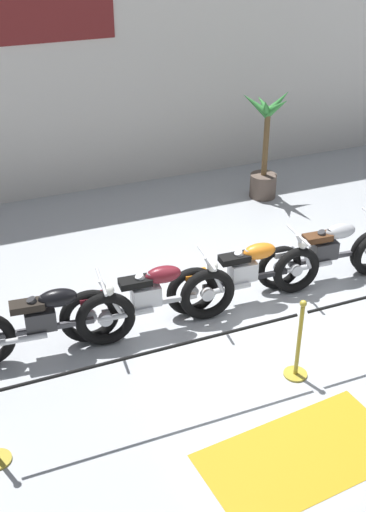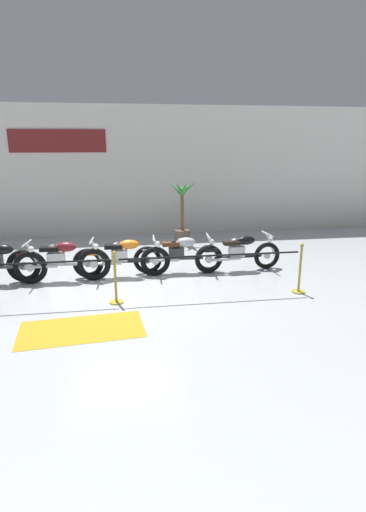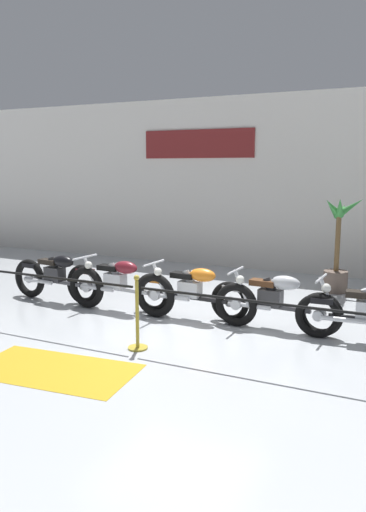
% 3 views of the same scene
% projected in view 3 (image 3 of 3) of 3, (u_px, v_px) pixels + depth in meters
% --- Properties ---
extents(ground_plane, '(120.00, 120.00, 0.00)m').
position_uv_depth(ground_plane, '(178.00, 329.00, 7.82)').
color(ground_plane, '#B2B7BC').
extents(back_wall, '(28.00, 0.29, 4.20)m').
position_uv_depth(back_wall, '(270.00, 184.00, 12.01)').
color(back_wall, silver).
rests_on(back_wall, ground).
extents(motorcycle_black_0, '(2.20, 0.62, 0.95)m').
position_uv_depth(motorcycle_black_0, '(57.00, 278.00, 9.29)').
color(motorcycle_black_0, black).
rests_on(motorcycle_black_0, ground).
extents(motorcycle_maroon_1, '(2.31, 0.62, 0.95)m').
position_uv_depth(motorcycle_maroon_1, '(118.00, 285.00, 8.74)').
color(motorcycle_maroon_1, black).
rests_on(motorcycle_maroon_1, ground).
extents(motorcycle_orange_2, '(2.25, 0.62, 0.93)m').
position_uv_depth(motorcycle_orange_2, '(193.00, 293.00, 8.24)').
color(motorcycle_orange_2, black).
rests_on(motorcycle_orange_2, ground).
extents(motorcycle_silver_3, '(2.15, 0.62, 0.91)m').
position_uv_depth(motorcycle_silver_3, '(274.00, 301.00, 7.76)').
color(motorcycle_silver_3, black).
rests_on(motorcycle_silver_3, ground).
extents(potted_palm_left_of_row, '(0.89, 1.01, 2.00)m').
position_uv_depth(potted_palm_left_of_row, '(337.00, 251.00, 10.02)').
color(potted_palm_left_of_row, brown).
rests_on(potted_palm_left_of_row, ground).
extents(stanchion_far_left, '(7.27, 0.28, 1.05)m').
position_uv_depth(stanchion_far_left, '(73.00, 292.00, 7.31)').
color(stanchion_far_left, gold).
rests_on(stanchion_far_left, ground).
extents(stanchion_mid_left, '(0.28, 0.28, 1.05)m').
position_uv_depth(stanchion_mid_left, '(137.00, 324.00, 6.91)').
color(stanchion_mid_left, gold).
rests_on(stanchion_mid_left, ground).
extents(floor_banner, '(2.15, 1.27, 0.01)m').
position_uv_depth(floor_banner, '(54.00, 370.00, 6.24)').
color(floor_banner, '#B78E19').
rests_on(floor_banner, ground).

